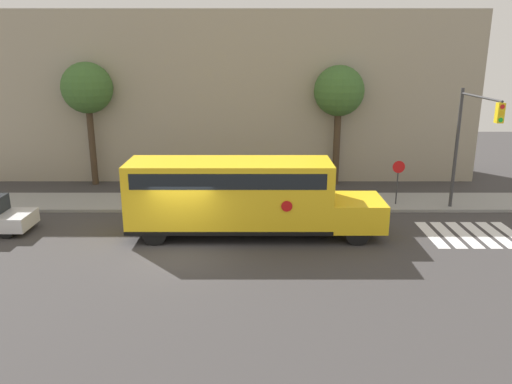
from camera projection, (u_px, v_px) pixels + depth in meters
The scene contains 9 objects.
ground_plane at pixel (181, 253), 19.52m from camera, with size 60.00×60.00×0.00m, color #3A3838.
sidewalk_strip at pixel (199, 202), 25.75m from camera, with size 44.00×3.00×0.15m.
building_backdrop at pixel (208, 96), 30.67m from camera, with size 32.00×4.00×9.85m.
crosswalk_stripes at pixel (472, 234), 21.45m from camera, with size 4.00×3.20×0.01m.
school_bus at pixel (240, 194), 20.87m from camera, with size 10.65×2.57×3.24m.
stop_sign at pixel (398, 177), 24.80m from camera, with size 0.61×0.10×2.38m.
traffic_light at pixel (469, 134), 22.57m from camera, with size 0.28×4.08×5.94m.
tree_near_sidewalk at pixel (339, 92), 28.07m from camera, with size 2.84×2.84×6.85m.
tree_far_sidewalk at pixel (87, 89), 27.99m from camera, with size 2.86×2.86×7.03m.
Camera 1 is at (2.94, -18.12, 7.65)m, focal length 35.00 mm.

